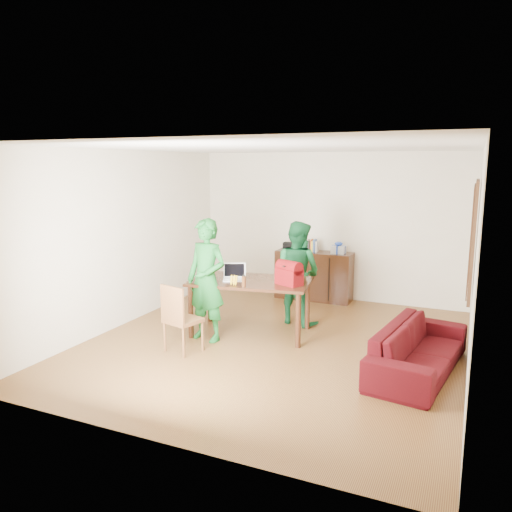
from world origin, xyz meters
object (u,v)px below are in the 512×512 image
at_px(chair, 183,332).
at_px(person_far, 297,273).
at_px(laptop, 234,277).
at_px(red_bag, 289,275).
at_px(person_near, 207,280).
at_px(bottle, 244,281).
at_px(table, 251,287).
at_px(sofa, 419,349).

height_order(chair, person_far, person_far).
bearing_deg(laptop, red_bag, -20.34).
height_order(person_far, laptop, person_far).
bearing_deg(person_near, bottle, 19.84).
bearing_deg(laptop, table, -1.02).
bearing_deg(person_far, red_bag, 118.96).
relative_size(laptop, red_bag, 1.07).
bearing_deg(person_near, laptop, 67.87).
bearing_deg(table, person_far, 49.90).
relative_size(person_near, laptop, 4.42).
relative_size(bottle, red_bag, 0.46).
relative_size(table, chair, 2.00).
height_order(table, sofa, table).
bearing_deg(red_bag, laptop, -151.95).
xyz_separation_m(person_near, laptop, (0.24, 0.39, -0.02)).
relative_size(table, person_far, 1.15).
bearing_deg(red_bag, bottle, -122.44).
bearing_deg(sofa, red_bag, 85.58).
height_order(table, chair, chair).
height_order(laptop, bottle, laptop).
bearing_deg(table, red_bag, -12.35).
relative_size(table, bottle, 11.13).
distance_m(person_near, sofa, 2.96).
bearing_deg(laptop, person_far, 27.39).
xyz_separation_m(person_far, bottle, (-0.39, -1.16, 0.08)).
relative_size(person_far, red_bag, 4.41).
bearing_deg(person_far, chair, 79.56).
height_order(chair, person_near, person_near).
distance_m(laptop, sofa, 2.74).
relative_size(laptop, sofa, 0.20).
bearing_deg(table, bottle, -88.24).
distance_m(table, red_bag, 0.66).
bearing_deg(bottle, laptop, 134.43).
relative_size(person_far, bottle, 9.69).
xyz_separation_m(person_near, sofa, (2.90, 0.03, -0.59)).
bearing_deg(laptop, bottle, -69.99).
xyz_separation_m(chair, laptop, (0.31, 0.95, 0.58)).
distance_m(bottle, red_bag, 0.65).
bearing_deg(bottle, chair, -132.84).
relative_size(person_near, red_bag, 4.75).
bearing_deg(bottle, table, 100.88).
bearing_deg(person_far, laptop, 70.03).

